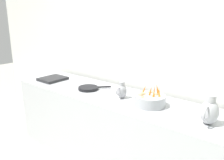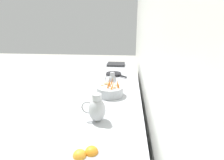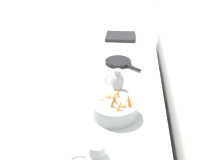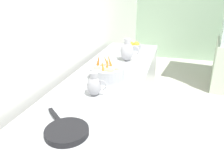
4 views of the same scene
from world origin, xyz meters
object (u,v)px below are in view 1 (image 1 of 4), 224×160
object	(u,v)px
metal_pitcher_tall	(209,111)
skillet_on_counter	(89,88)
vegetable_colander	(150,100)
metal_pitcher_short	(122,91)

from	to	relation	value
metal_pitcher_tall	skillet_on_counter	xyz separation A→B (m)	(-0.03, -1.43, -0.10)
metal_pitcher_tall	skillet_on_counter	world-z (taller)	metal_pitcher_tall
vegetable_colander	skillet_on_counter	bearing A→B (deg)	-88.48
metal_pitcher_tall	metal_pitcher_short	bearing A→B (deg)	-93.02
metal_pitcher_short	skillet_on_counter	world-z (taller)	metal_pitcher_short
metal_pitcher_short	skillet_on_counter	bearing A→B (deg)	-88.09
vegetable_colander	skillet_on_counter	distance (m)	0.84
metal_pitcher_tall	skillet_on_counter	distance (m)	1.44
vegetable_colander	metal_pitcher_short	distance (m)	0.35
vegetable_colander	metal_pitcher_tall	distance (m)	0.60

